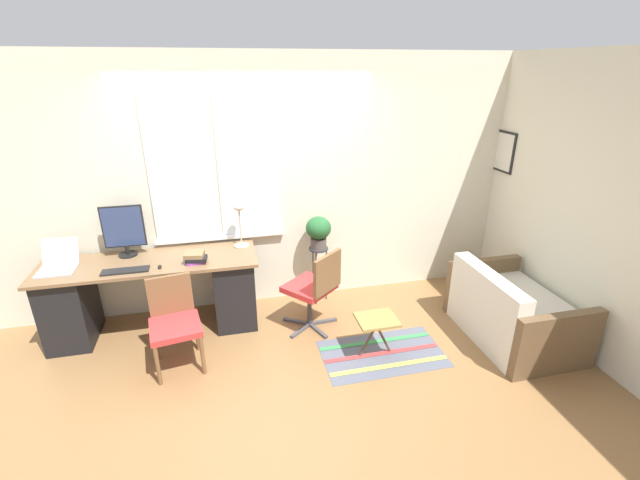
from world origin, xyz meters
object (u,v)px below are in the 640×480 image
Objects in this scene: desk_lamp at (240,218)px; desk_chair_wooden at (174,321)px; couch_loveseat at (511,314)px; mouse at (160,267)px; folding_stool at (377,322)px; monitor at (124,230)px; plant_stand at (318,256)px; office_chair_swivel at (315,287)px; keyboard at (125,271)px; laptop at (58,263)px; book_stack at (195,257)px; potted_plant at (318,230)px.

desk_lamp reaches higher than desk_chair_wooden.
mouse is at bearing 77.09° from couch_loveseat.
folding_stool is at bearing 88.43° from couch_loveseat.
plant_stand is at bearing -0.06° from monitor.
couch_loveseat is (1.87, -0.60, -0.21)m from office_chair_swivel.
monitor is 0.47m from keyboard.
keyboard is (0.62, -0.21, -0.04)m from laptop.
book_stack is 0.18× the size of couch_loveseat.
desk_chair_wooden is at bearing 83.95° from couch_loveseat.
monitor reaches higher than folding_stool.
monitor reaches higher than office_chair_swivel.
plant_stand is at bearing 3.93° from laptop.
office_chair_swivel reaches higher than couch_loveseat.
book_stack is 0.62× the size of potted_plant.
desk_lamp is 0.53× the size of office_chair_swivel.
desk_chair_wooden is (0.12, -0.42, -0.35)m from mouse.
laptop is 2.55m from potted_plant.
desk_chair_wooden is at bearing -113.26° from book_stack.
desk_chair_wooden is (1.04, -0.63, -0.39)m from laptop.
couch_loveseat is 3.43× the size of potted_plant.
monitor is at bearing 16.97° from laptop.
desk_lamp is at bearing 40.68° from desk_chair_wooden.
desk_chair_wooden is at bearing -130.28° from desk_lamp.
desk_chair_wooden reaches higher than plant_stand.
desk_lamp is (0.78, 0.36, 0.30)m from mouse.
couch_loveseat is (3.00, -0.82, -0.57)m from book_stack.
couch_loveseat is 2.07m from plant_stand.
desk_lamp is 0.99m from plant_stand.
folding_stool is at bearing 89.29° from office_chair_swivel.
keyboard is 1.88× the size of book_stack.
couch_loveseat is 1.41m from folding_stool.
laptop is 0.30× the size of couch_loveseat.
couch_loveseat is at bearing 122.12° from office_chair_swivel.
office_chair_swivel is at bearing -16.81° from monitor.
mouse is 0.91m from desk_lamp.
desk_lamp reaches higher than book_stack.
couch_loveseat is at bearing -15.09° from desk_chair_wooden.
office_chair_swivel is 0.74m from folding_stool.
folding_stool is at bearing -26.06° from book_stack.
mouse is 0.13× the size of desk_lamp.
desk_lamp is at bearing -178.58° from potted_plant.
desk_lamp is 2.10× the size of book_stack.
desk_lamp is at bearing -1.16° from monitor.
couch_loveseat is at bearing -1.57° from folding_stool.
desk_chair_wooden is 1.36m from office_chair_swivel.
book_stack reaches higher than keyboard.
monitor is at bearing 110.65° from desk_chair_wooden.
plant_stand is at bearing 0.00° from potted_plant.
monitor is 1.97m from office_chair_swivel.
book_stack is (0.32, 0.06, 0.04)m from mouse.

